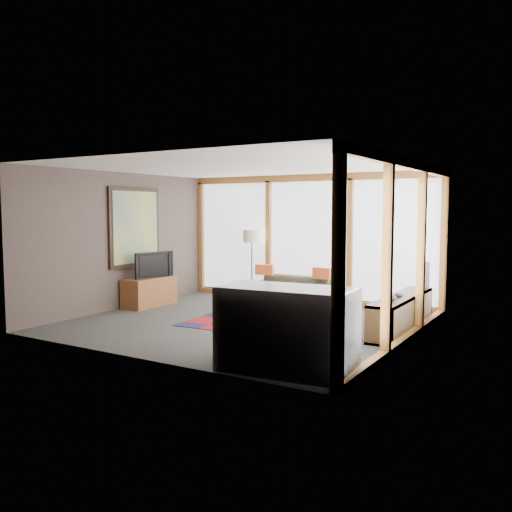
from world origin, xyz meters
The scene contains 17 objects.
ground centered at (0.00, 0.00, 0.00)m, with size 5.50×5.50×0.00m, color #32312F.
room_envelope centered at (0.49, 0.56, 1.54)m, with size 5.52×5.02×2.62m.
rug centered at (0.37, 0.14, 0.01)m, with size 2.61×1.68×0.01m, color maroon.
sofa centered at (-0.11, 1.95, 0.28)m, with size 1.94×0.76×0.57m, color #343425.
pillow_left centered at (-0.73, 1.94, 0.67)m, with size 0.38×0.11×0.21m, color #DD5B26.
pillow_right centered at (0.54, 1.98, 0.67)m, with size 0.39×0.12×0.21m, color #DD5B26.
floor_lamp centered at (-1.14, 2.12, 0.73)m, with size 0.37×0.37×1.47m, color #2F2217, non-canonical shape.
coffee_table centered at (0.55, 0.90, 0.18)m, with size 1.06×0.53×0.35m, color #312213, non-canonical shape.
book_stack centered at (0.15, 0.90, 0.41)m, with size 0.25×0.31×0.10m, color brown.
vase centered at (0.67, 0.90, 0.46)m, with size 0.24×0.24×0.21m, color beige.
bookshelf centered at (2.43, 0.77, 0.28)m, with size 0.41×2.23×0.56m, color #312213, non-canonical shape.
bowl_a centered at (2.42, 0.19, 0.61)m, with size 0.20×0.20×0.10m, color black.
bowl_b centered at (2.43, 0.60, 0.60)m, with size 0.15×0.15×0.08m, color black.
shelf_picture centered at (2.56, 1.56, 0.79)m, with size 0.04×0.35×0.46m, color black.
tv_console centered at (-2.46, 0.42, 0.28)m, with size 0.47×1.13×0.57m, color brown.
television centered at (-2.39, 0.41, 0.82)m, with size 0.88×0.12×0.51m, color black.
bar_counter centered at (1.88, -2.01, 0.50)m, with size 1.58×0.74×1.00m, color black.
Camera 1 is at (4.79, -7.53, 1.91)m, focal length 38.00 mm.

